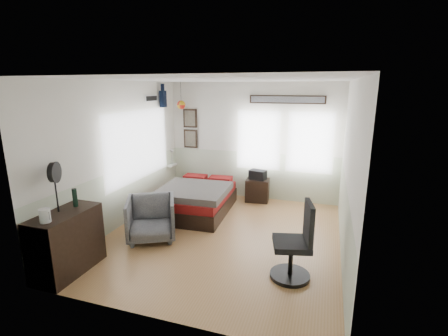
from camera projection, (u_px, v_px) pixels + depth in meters
The scene contains 12 objects.
ground_plane at pixel (222, 236), 5.78m from camera, with size 4.00×4.50×0.01m, color #B17A47.
room_shell at pixel (221, 145), 5.59m from camera, with size 4.02×4.52×2.71m.
wall_decor at pixel (203, 109), 7.41m from camera, with size 3.55×1.32×1.44m.
bed at pixel (197, 199), 6.84m from camera, with size 1.42×1.91×0.59m.
dresser at pixel (67, 242), 4.58m from camera, with size 0.48×1.00×0.90m, color black.
armchair at pixel (151, 218), 5.61m from camera, with size 0.80×0.82×0.74m, color slate.
nightstand at pixel (257, 190), 7.53m from camera, with size 0.52×0.42×0.52m, color black.
task_chair at pixel (296, 248), 4.42m from camera, with size 0.59×0.59×1.11m.
kettle at pixel (45, 216), 4.13m from camera, with size 0.16×0.14×0.18m.
bottle at pixel (75, 198), 4.67m from camera, with size 0.07×0.07×0.27m, color black.
stand_fan at pixel (54, 173), 4.37m from camera, with size 0.17×0.28×0.71m.
black_bag at pixel (258, 175), 7.44m from camera, with size 0.37×0.24×0.22m, color black.
Camera 1 is at (1.66, -5.05, 2.58)m, focal length 26.00 mm.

